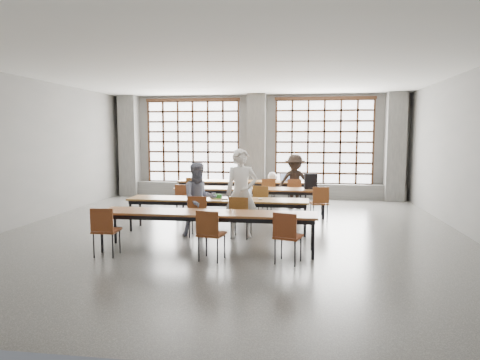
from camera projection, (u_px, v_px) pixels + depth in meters
name	position (u px, v px, depth m)	size (l,w,h in m)	color
floor	(232.00, 232.00, 9.47)	(11.00, 11.00, 0.00)	#4C4C49
ceiling	(232.00, 71.00, 9.10)	(11.00, 11.00, 0.00)	silver
wall_back	(257.00, 146.00, 14.70)	(10.00, 10.00, 0.00)	slate
wall_front	(137.00, 178.00, 3.87)	(10.00, 10.00, 0.00)	slate
wall_left	(21.00, 152.00, 9.98)	(11.00, 11.00, 0.00)	slate
wall_right	(477.00, 154.00, 8.59)	(11.00, 11.00, 0.00)	slate
column_left	(130.00, 146.00, 15.05)	(0.60, 0.55, 3.50)	#51514F
column_mid	(257.00, 147.00, 14.43)	(0.60, 0.55, 3.50)	#51514F
column_right	(395.00, 147.00, 13.80)	(0.60, 0.55, 3.50)	#51514F
window_left	(193.00, 142.00, 14.92)	(3.32, 0.12, 3.00)	white
window_right	(324.00, 142.00, 14.30)	(3.32, 0.12, 3.00)	white
sill_ledge	(257.00, 190.00, 14.66)	(9.80, 0.35, 0.50)	#51514F
desk_row_a	(243.00, 183.00, 13.19)	(4.00, 0.70, 0.73)	brown
desk_row_b	(250.00, 190.00, 11.38)	(4.00, 0.70, 0.73)	brown
desk_row_c	(218.00, 202.00, 9.48)	(4.00, 0.70, 0.73)	brown
desk_row_d	(207.00, 215.00, 7.85)	(4.00, 0.70, 0.73)	brown
chair_back_left	(194.00, 189.00, 12.77)	(0.43, 0.43, 0.88)	brown
chair_back_mid	(268.00, 190.00, 12.47)	(0.51, 0.51, 0.88)	brown
chair_back_right	(295.00, 191.00, 12.36)	(0.44, 0.45, 0.88)	brown
chair_mid_left	(184.00, 197.00, 11.00)	(0.51, 0.52, 0.88)	brown
chair_mid_centre	(262.00, 199.00, 10.72)	(0.50, 0.50, 0.88)	brown
chair_mid_right	(320.00, 200.00, 10.52)	(0.49, 0.49, 0.88)	brown
chair_front_left	(198.00, 212.00, 8.92)	(0.44, 0.45, 0.88)	brown
chair_front_right	(240.00, 213.00, 8.79)	(0.47, 0.48, 0.88)	brown
chair_near_left	(105.00, 227.00, 7.48)	(0.44, 0.45, 0.88)	brown
chair_near_mid	(210.00, 230.00, 7.22)	(0.49, 0.49, 0.88)	brown
chair_near_right	(287.00, 232.00, 7.04)	(0.52, 0.52, 0.88)	maroon
student_male	(241.00, 193.00, 8.88)	(0.67, 0.44, 1.85)	white
student_female	(199.00, 199.00, 9.02)	(0.76, 0.59, 1.56)	#181F4A
student_back	(295.00, 181.00, 12.46)	(1.02, 0.58, 1.57)	black
laptop_front	(243.00, 196.00, 9.50)	(0.38, 0.32, 0.26)	#AFAFB4
laptop_back	(286.00, 179.00, 13.09)	(0.43, 0.39, 0.26)	silver
mouse	(260.00, 199.00, 9.32)	(0.10, 0.06, 0.04)	white
green_box	(216.00, 196.00, 9.56)	(0.25, 0.09, 0.09)	#2C7D29
phone	(225.00, 199.00, 9.35)	(0.13, 0.06, 0.01)	black
paper_sheet_a	(228.00, 187.00, 11.50)	(0.30, 0.21, 0.00)	white
paper_sheet_c	(253.00, 188.00, 11.36)	(0.30, 0.21, 0.00)	silver
backpack	(311.00, 181.00, 11.18)	(0.32, 0.20, 0.40)	black
plastic_bag	(272.00, 176.00, 13.09)	(0.26, 0.21, 0.29)	white
red_pouch	(107.00, 228.00, 7.56)	(0.20, 0.08, 0.06)	#A52E14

